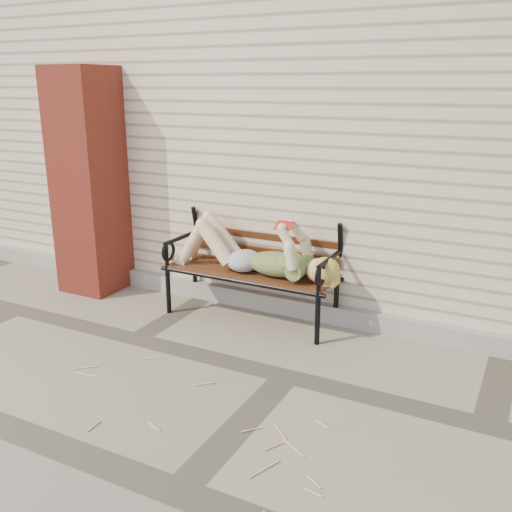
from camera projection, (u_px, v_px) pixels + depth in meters
The scene contains 7 objects.
ground at pixel (287, 376), 3.76m from camera, with size 80.00×80.00×0.00m, color gray.
house_wall at pixel (409, 119), 5.87m from camera, with size 8.00×4.00×3.00m, color beige.
foundation_strip at pixel (337, 315), 4.56m from camera, with size 8.00×0.10×0.15m, color gray.
brick_pillar at pixel (89, 182), 5.11m from camera, with size 0.50×0.50×2.00m, color #A73525.
garden_bench at pixel (255, 252), 4.61m from camera, with size 1.51×0.60×0.98m.
reading_woman at pixel (250, 252), 4.49m from camera, with size 1.42×0.32×0.45m.
straw_scatter at pixel (129, 403), 3.43m from camera, with size 2.99×1.63×0.01m.
Camera 1 is at (1.36, -3.08, 1.85)m, focal length 40.00 mm.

